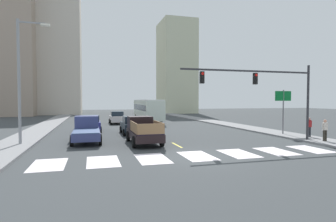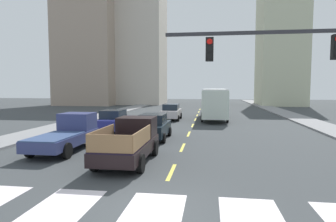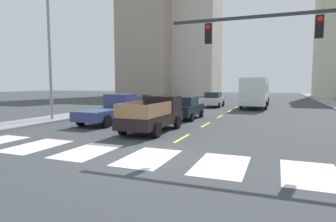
{
  "view_description": "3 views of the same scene",
  "coord_description": "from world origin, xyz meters",
  "px_view_note": "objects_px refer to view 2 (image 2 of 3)",
  "views": [
    {
      "loc": [
        -5.94,
        -14.82,
        3.27
      ],
      "look_at": [
        2.0,
        13.49,
        2.09
      ],
      "focal_mm": 29.23,
      "sensor_mm": 36.0,
      "label": 1
    },
    {
      "loc": [
        1.54,
        -7.74,
        3.49
      ],
      "look_at": [
        -1.77,
        15.3,
        1.61
      ],
      "focal_mm": 31.23,
      "sensor_mm": 36.0,
      "label": 2
    },
    {
      "loc": [
        4.36,
        -9.28,
        2.72
      ],
      "look_at": [
        -1.93,
        7.04,
        1.02
      ],
      "focal_mm": 30.34,
      "sensor_mm": 36.0,
      "label": 3
    }
  ],
  "objects_px": {
    "pickup_dark": "(68,133)",
    "sedan_mid": "(171,112)",
    "sedan_near_left": "(114,121)",
    "pickup_stakebed": "(131,141)",
    "sedan_near_right": "(153,127)",
    "city_bus": "(214,101)"
  },
  "relations": [
    {
      "from": "pickup_dark",
      "to": "sedan_mid",
      "type": "distance_m",
      "value": 16.27
    },
    {
      "from": "pickup_dark",
      "to": "sedan_near_left",
      "type": "height_order",
      "value": "pickup_dark"
    },
    {
      "from": "sedan_near_left",
      "to": "sedan_mid",
      "type": "distance_m",
      "value": 9.57
    },
    {
      "from": "pickup_stakebed",
      "to": "sedan_mid",
      "type": "distance_m",
      "value": 17.72
    },
    {
      "from": "pickup_stakebed",
      "to": "sedan_near_left",
      "type": "xyz_separation_m",
      "value": [
        -3.8,
        8.78,
        -0.08
      ]
    },
    {
      "from": "pickup_stakebed",
      "to": "sedan_near_right",
      "type": "bearing_deg",
      "value": 87.27
    },
    {
      "from": "pickup_stakebed",
      "to": "sedan_mid",
      "type": "xyz_separation_m",
      "value": [
        -0.37,
        17.72,
        -0.08
      ]
    },
    {
      "from": "city_bus",
      "to": "sedan_near_left",
      "type": "bearing_deg",
      "value": -129.25
    },
    {
      "from": "pickup_stakebed",
      "to": "sedan_near_right",
      "type": "height_order",
      "value": "pickup_stakebed"
    },
    {
      "from": "pickup_dark",
      "to": "sedan_near_left",
      "type": "bearing_deg",
      "value": 86.82
    },
    {
      "from": "pickup_dark",
      "to": "sedan_near_left",
      "type": "relative_size",
      "value": 1.18
    },
    {
      "from": "sedan_near_left",
      "to": "pickup_stakebed",
      "type": "bearing_deg",
      "value": -65.47
    },
    {
      "from": "sedan_near_left",
      "to": "sedan_near_right",
      "type": "height_order",
      "value": "same"
    },
    {
      "from": "pickup_stakebed",
      "to": "sedan_mid",
      "type": "bearing_deg",
      "value": 88.39
    },
    {
      "from": "pickup_dark",
      "to": "sedan_mid",
      "type": "bearing_deg",
      "value": 76.26
    },
    {
      "from": "pickup_stakebed",
      "to": "sedan_near_right",
      "type": "relative_size",
      "value": 1.18
    },
    {
      "from": "pickup_stakebed",
      "to": "pickup_dark",
      "type": "xyz_separation_m",
      "value": [
        -4.14,
        1.89,
        -0.02
      ]
    },
    {
      "from": "pickup_stakebed",
      "to": "sedan_near_right",
      "type": "distance_m",
      "value": 5.81
    },
    {
      "from": "pickup_stakebed",
      "to": "pickup_dark",
      "type": "bearing_deg",
      "value": 152.62
    },
    {
      "from": "city_bus",
      "to": "sedan_near_left",
      "type": "distance_m",
      "value": 13.06
    },
    {
      "from": "pickup_dark",
      "to": "sedan_near_left",
      "type": "xyz_separation_m",
      "value": [
        0.34,
        6.89,
        -0.06
      ]
    },
    {
      "from": "sedan_near_right",
      "to": "pickup_stakebed",
      "type": "bearing_deg",
      "value": -89.31
    }
  ]
}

